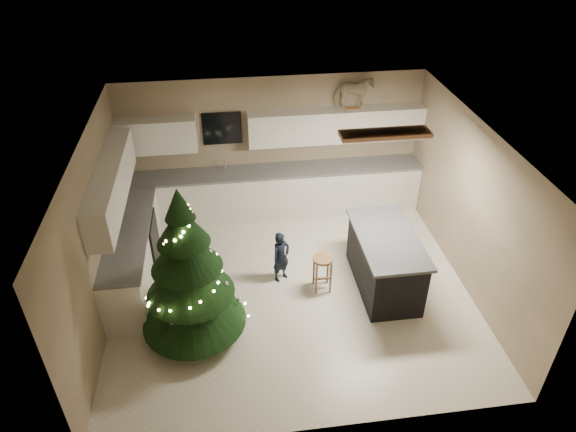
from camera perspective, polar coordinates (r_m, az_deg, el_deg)
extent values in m
plane|color=beige|center=(8.25, 0.33, -7.99)|extent=(5.50, 5.50, 0.00)
cube|color=tan|center=(9.59, -1.74, 7.90)|extent=(5.50, 0.02, 2.60)
cube|color=tan|center=(5.60, 4.06, -15.10)|extent=(5.50, 0.02, 2.60)
cube|color=tan|center=(7.63, -20.57, -2.08)|extent=(0.02, 5.00, 2.60)
cube|color=tan|center=(8.23, 19.69, 0.95)|extent=(0.02, 5.00, 2.60)
cube|color=silver|center=(6.79, 0.40, 8.53)|extent=(5.50, 5.00, 0.02)
cube|color=olive|center=(7.18, 10.74, 8.96)|extent=(1.25, 0.32, 0.06)
cube|color=white|center=(7.19, 10.71, 8.71)|extent=(1.15, 0.24, 0.02)
cube|color=silver|center=(9.74, -1.46, 2.63)|extent=(5.48, 0.60, 0.90)
cube|color=silver|center=(8.53, -16.83, -4.21)|extent=(0.60, 2.60, 0.90)
cube|color=slate|center=(9.49, -1.50, 5.02)|extent=(5.48, 0.62, 0.04)
cube|color=slate|center=(8.25, -17.29, -1.63)|extent=(0.62, 2.60, 0.04)
cube|color=silver|center=(9.30, -14.47, 8.65)|extent=(1.40, 0.35, 0.60)
cube|color=silver|center=(9.44, 5.40, 9.99)|extent=(3.20, 0.35, 0.60)
cube|color=silver|center=(7.98, -19.07, 3.38)|extent=(0.35, 2.60, 0.60)
cube|color=black|center=(9.35, -7.33, 9.63)|extent=(0.70, 0.04, 0.60)
cube|color=#99999E|center=(9.47, -6.94, 4.55)|extent=(0.55, 0.40, 0.06)
cylinder|color=#99999E|center=(9.48, -7.02, 5.69)|extent=(0.03, 0.03, 0.24)
cube|color=black|center=(8.76, -16.48, -2.99)|extent=(0.64, 0.75, 0.90)
cube|color=black|center=(8.47, -18.79, 0.14)|extent=(0.10, 0.75, 0.30)
cube|color=black|center=(8.16, 10.68, -5.12)|extent=(0.80, 1.60, 0.90)
cube|color=#252529|center=(7.87, 11.04, -2.44)|extent=(0.90, 1.70, 0.05)
cylinder|color=olive|center=(7.89, 3.90, -4.76)|extent=(0.32, 0.32, 0.04)
cylinder|color=olive|center=(7.98, 3.17, -7.04)|extent=(0.03, 0.03, 0.57)
cylinder|color=olive|center=(8.02, 4.76, -6.88)|extent=(0.03, 0.03, 0.57)
cylinder|color=olive|center=(8.15, 2.89, -6.01)|extent=(0.03, 0.03, 0.57)
cylinder|color=olive|center=(8.19, 4.44, -5.86)|extent=(0.03, 0.03, 0.57)
cube|color=olive|center=(8.15, 3.79, -6.97)|extent=(0.24, 0.03, 0.03)
cylinder|color=#3F2816|center=(7.59, -10.25, -11.67)|extent=(0.13, 0.13, 0.32)
cone|color=black|center=(7.29, -10.59, -9.32)|extent=(1.46, 1.46, 0.75)
cone|color=black|center=(6.97, -11.00, -6.43)|extent=(1.20, 1.20, 0.64)
cone|color=black|center=(6.71, -11.39, -3.65)|extent=(0.94, 0.94, 0.59)
cone|color=black|center=(6.49, -11.76, -1.03)|extent=(0.68, 0.68, 0.53)
cone|color=black|center=(6.31, -12.09, 1.36)|extent=(0.39, 0.39, 0.43)
sphere|color=#FFD88C|center=(7.49, -4.44, -10.69)|extent=(0.04, 0.04, 0.04)
sphere|color=#FFD88C|center=(7.63, -5.04, -9.16)|extent=(0.04, 0.04, 0.04)
sphere|color=#FFD88C|center=(7.75, -6.17, -7.92)|extent=(0.04, 0.04, 0.04)
sphere|color=#FFD88C|center=(7.83, -7.68, -7.03)|extent=(0.04, 0.04, 0.04)
sphere|color=#FFD88C|center=(7.87, -9.38, -6.54)|extent=(0.04, 0.04, 0.04)
sphere|color=#FFD88C|center=(7.84, -11.11, -6.42)|extent=(0.04, 0.04, 0.04)
sphere|color=#FFD88C|center=(7.77, -12.72, -6.64)|extent=(0.04, 0.04, 0.04)
sphere|color=#FFD88C|center=(7.65, -14.06, -7.14)|extent=(0.04, 0.04, 0.04)
sphere|color=#FFD88C|center=(7.49, -15.00, -7.85)|extent=(0.04, 0.04, 0.04)
sphere|color=#FFD88C|center=(7.31, -15.45, -8.64)|extent=(0.04, 0.04, 0.04)
sphere|color=#FFD88C|center=(7.13, -15.35, -9.41)|extent=(0.04, 0.04, 0.04)
sphere|color=#FFD88C|center=(6.95, -14.72, -10.03)|extent=(0.04, 0.04, 0.04)
sphere|color=#FFD88C|center=(6.81, -13.62, -10.38)|extent=(0.04, 0.04, 0.04)
sphere|color=#FFD88C|center=(6.71, -12.21, -10.38)|extent=(0.04, 0.04, 0.04)
sphere|color=#FFD88C|center=(6.66, -10.71, -10.00)|extent=(0.04, 0.04, 0.04)
sphere|color=#FFD88C|center=(6.65, -9.31, -9.26)|extent=(0.04, 0.04, 0.04)
sphere|color=#FFD88C|center=(6.69, -8.23, -8.25)|extent=(0.04, 0.04, 0.04)
sphere|color=#FFD88C|center=(6.76, -7.56, -7.10)|extent=(0.04, 0.04, 0.04)
sphere|color=#FFD88C|center=(6.84, -7.36, -5.93)|extent=(0.04, 0.04, 0.04)
sphere|color=#FFD88C|center=(6.93, -7.61, -4.84)|extent=(0.04, 0.04, 0.04)
sphere|color=#FFD88C|center=(7.00, -8.23, -3.92)|extent=(0.04, 0.04, 0.04)
sphere|color=#FFD88C|center=(7.05, -9.11, -3.20)|extent=(0.04, 0.04, 0.04)
sphere|color=#FFD88C|center=(7.07, -10.15, -2.70)|extent=(0.04, 0.04, 0.04)
sphere|color=#FFD88C|center=(7.05, -11.22, -2.43)|extent=(0.04, 0.04, 0.04)
sphere|color=#FFD88C|center=(7.00, -12.22, -2.35)|extent=(0.04, 0.04, 0.04)
sphere|color=#FFD88C|center=(6.93, -13.04, -2.42)|extent=(0.04, 0.04, 0.04)
sphere|color=#FFD88C|center=(6.83, -13.63, -2.58)|extent=(0.04, 0.04, 0.04)
sphere|color=#FFD88C|center=(6.72, -13.92, -2.77)|extent=(0.04, 0.04, 0.04)
sphere|color=#FFD88C|center=(6.61, -13.92, -2.92)|extent=(0.04, 0.04, 0.04)
sphere|color=#FFD88C|center=(6.51, -13.65, -2.98)|extent=(0.04, 0.04, 0.04)
sphere|color=#FFD88C|center=(6.43, -13.16, -2.89)|extent=(0.04, 0.04, 0.04)
sphere|color=#FFD88C|center=(6.37, -12.56, -2.65)|extent=(0.04, 0.04, 0.04)
sphere|color=#FFD88C|center=(6.33, -11.94, -2.24)|extent=(0.04, 0.04, 0.04)
sphere|color=#FFD88C|center=(6.32, -11.39, -1.71)|extent=(0.04, 0.04, 0.04)
sphere|color=#FFD88C|center=(6.32, -10.98, -1.09)|extent=(0.04, 0.04, 0.04)
sphere|color=#FFD88C|center=(6.33, -10.77, -0.44)|extent=(0.04, 0.04, 0.04)
sphere|color=#FFD88C|center=(6.35, -10.75, 0.20)|extent=(0.04, 0.04, 0.04)
sphere|color=#FFD88C|center=(6.36, -10.90, 0.79)|extent=(0.04, 0.04, 0.04)
sphere|color=#FFD88C|center=(6.36, -11.17, 1.31)|extent=(0.04, 0.04, 0.04)
sphere|color=#FFD88C|center=(6.35, -11.50, 1.75)|extent=(0.04, 0.04, 0.04)
sphere|color=#FFD88C|center=(6.33, -11.84, 2.12)|extent=(0.04, 0.04, 0.04)
sphere|color=silver|center=(7.39, -5.29, -10.02)|extent=(0.07, 0.07, 0.07)
sphere|color=silver|center=(7.70, -13.13, -7.16)|extent=(0.07, 0.07, 0.07)
sphere|color=silver|center=(6.84, -12.21, -11.53)|extent=(0.07, 0.07, 0.07)
sphere|color=silver|center=(7.18, -7.13, -6.54)|extent=(0.07, 0.07, 0.07)
sphere|color=silver|center=(7.22, -13.68, -5.49)|extent=(0.07, 0.07, 0.07)
sphere|color=silver|center=(6.60, -11.19, -7.62)|extent=(0.07, 0.07, 0.07)
sphere|color=silver|center=(6.92, -9.14, -3.44)|extent=(0.07, 0.07, 0.07)
sphere|color=silver|center=(6.78, -13.45, -3.21)|extent=(0.07, 0.07, 0.07)
sphere|color=silver|center=(6.44, -11.07, -3.31)|extent=(0.07, 0.07, 0.07)
sphere|color=silver|center=(6.59, -10.98, -0.59)|extent=(0.07, 0.07, 0.07)
sphere|color=silver|center=(6.42, -12.65, -0.11)|extent=(0.07, 0.07, 0.07)
sphere|color=silver|center=(6.31, -11.92, 1.05)|extent=(0.07, 0.07, 0.07)
imported|color=black|center=(8.15, -0.78, -4.56)|extent=(0.38, 0.35, 0.88)
cube|color=olive|center=(9.34, 7.25, 11.69)|extent=(0.26, 0.02, 0.02)
cube|color=olive|center=(9.42, 7.13, 11.89)|extent=(0.26, 0.02, 0.02)
imported|color=beige|center=(9.27, 7.32, 13.46)|extent=(0.68, 0.33, 0.56)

